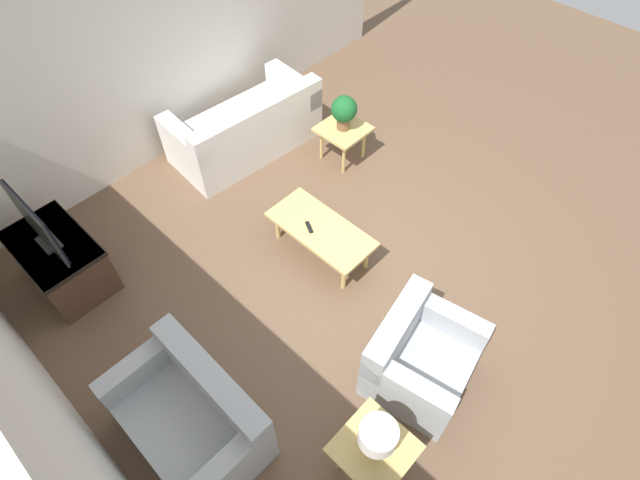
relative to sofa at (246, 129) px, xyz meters
The scene contains 14 objects.
ground_plane 2.31m from the sofa, 169.73° to the left, with size 14.00×14.00×0.00m, color brown.
wall_back 4.26m from the sofa, 122.99° to the left, with size 7.20×0.12×2.70m.
wall_right 1.37m from the sofa, 26.77° to the left, with size 0.12×7.20×2.70m.
sofa is the anchor object (origin of this frame).
armchair 3.65m from the sofa, 163.43° to the left, with size 0.96×1.05×0.80m.
loveseat 3.69m from the sofa, 131.95° to the left, with size 1.30×0.83×0.80m.
coffee_table 1.98m from the sofa, 162.42° to the left, with size 1.18×0.55×0.41m.
side_table_plant 1.25m from the sofa, 144.42° to the right, with size 0.56×0.56×0.48m.
side_table_lamp 4.21m from the sofa, 152.43° to the left, with size 0.56×0.56×0.48m.
tv_stand_chest 2.70m from the sofa, 94.30° to the left, with size 1.02×0.66×0.61m.
television 2.77m from the sofa, 94.30° to the left, with size 0.84×0.16×0.61m.
potted_plant 1.32m from the sofa, 144.42° to the right, with size 0.32×0.32×0.44m.
table_lamp 4.23m from the sofa, 152.43° to the left, with size 0.29×0.29×0.39m.
remote_control 1.92m from the sofa, 159.20° to the left, with size 0.16×0.11×0.02m.
Camera 1 is at (-1.95, 2.65, 4.45)m, focal length 28.00 mm.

